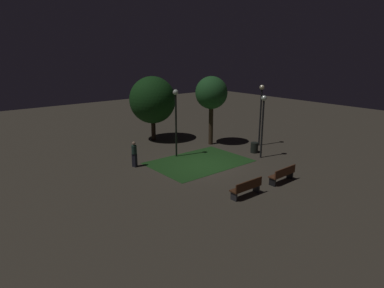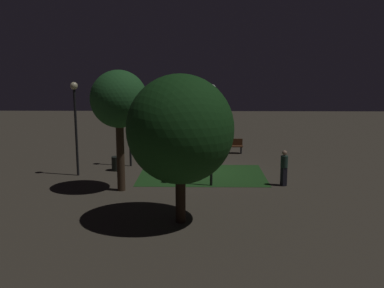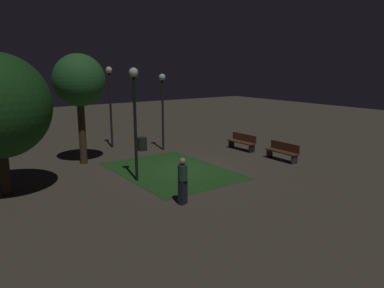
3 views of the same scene
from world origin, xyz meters
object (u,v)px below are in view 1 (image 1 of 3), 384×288
lamp_post_plaza_west (261,105)px  pedestrian (134,154)px  lamp_post_path_center (176,112)px  tree_left_canopy (153,100)px  bench_by_lamp (283,174)px  tree_lawn_side (211,93)px  lamp_post_plaza_east (263,115)px  bench_back_row (247,187)px  trash_bin (254,148)px

lamp_post_plaza_west → pedestrian: 10.14m
lamp_post_path_center → pedestrian: 3.94m
tree_left_canopy → lamp_post_path_center: bearing=-104.2°
bench_by_lamp → lamp_post_path_center: lamp_post_path_center is taller
tree_left_canopy → tree_lawn_side: tree_lawn_side is taller
tree_lawn_side → lamp_post_plaza_east: 4.74m
lamp_post_plaza_east → lamp_post_path_center: 5.68m
bench_by_lamp → pedestrian: (-4.93, 7.32, 0.37)m
lamp_post_plaza_west → lamp_post_path_center: bearing=165.0°
lamp_post_plaza_west → bench_by_lamp: bearing=-130.5°
bench_back_row → tree_lawn_side: size_ratio=0.35×
bench_back_row → lamp_post_plaza_east: 6.94m
lamp_post_plaza_east → tree_lawn_side: bearing=94.1°
lamp_post_plaza_east → pedestrian: (-7.47, 3.73, -2.02)m
lamp_post_plaza_west → lamp_post_path_center: 6.72m
lamp_post_plaza_east → lamp_post_path_center: size_ratio=0.92×
lamp_post_plaza_east → trash_bin: bearing=61.9°
bench_back_row → lamp_post_path_center: lamp_post_path_center is taller
bench_back_row → lamp_post_plaza_west: lamp_post_plaza_west is taller
lamp_post_plaza_west → pedestrian: (-9.74, 1.68, -2.24)m
tree_lawn_side → lamp_post_path_center: bearing=-167.9°
tree_left_canopy → pedestrian: size_ratio=3.14×
lamp_post_plaza_east → trash_bin: size_ratio=5.74×
lamp_post_plaza_east → lamp_post_plaza_west: size_ratio=0.92×
bench_back_row → lamp_post_path_center: size_ratio=0.40×
bench_by_lamp → bench_back_row: bearing=-180.0°
lamp_post_plaza_east → lamp_post_plaza_west: lamp_post_plaza_west is taller
bench_by_lamp → lamp_post_plaza_west: bearing=49.5°
pedestrian → bench_back_row: bearing=-74.5°
lamp_post_plaza_east → trash_bin: lamp_post_plaza_east is taller
lamp_post_plaza_west → pedestrian: size_ratio=2.82×
lamp_post_path_center → bench_by_lamp: bearing=-77.2°
trash_bin → pedestrian: size_ratio=0.45×
bench_by_lamp → tree_lawn_side: (2.21, 8.22, 3.40)m
lamp_post_plaza_east → lamp_post_path_center: bearing=138.1°
trash_bin → bench_by_lamp: bearing=-123.7°
pedestrian → lamp_post_path_center: bearing=1.1°
bench_by_lamp → lamp_post_plaza_west: 7.86m
bench_back_row → bench_by_lamp: 2.89m
tree_left_canopy → lamp_post_plaza_west: size_ratio=1.11×
tree_lawn_side → lamp_post_plaza_west: (2.60, -2.57, -0.79)m
pedestrian → bench_by_lamp: bearing=-56.0°
lamp_post_plaza_west → lamp_post_path_center: lamp_post_plaza_west is taller
lamp_post_plaza_west → trash_bin: bearing=-149.4°
lamp_post_plaza_west → tree_left_canopy: bearing=129.9°
lamp_post_path_center → lamp_post_plaza_east: bearing=-41.9°
tree_left_canopy → lamp_post_plaza_west: (5.33, -6.37, -0.13)m
tree_left_canopy → pedestrian: 6.86m
tree_left_canopy → lamp_post_plaza_east: 8.96m
tree_lawn_side → lamp_post_plaza_east: bearing=-85.9°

